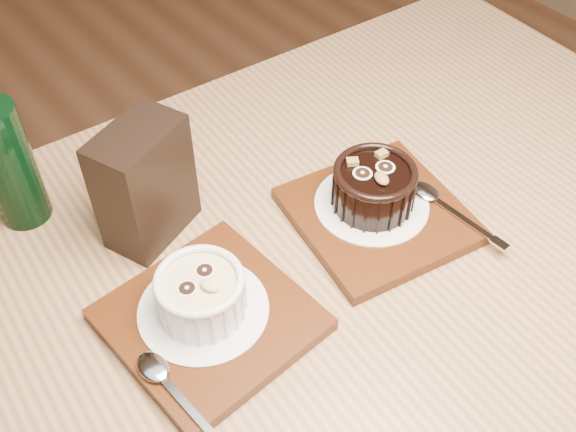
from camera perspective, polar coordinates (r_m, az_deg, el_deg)
name	(u,v)px	position (r m, az deg, el deg)	size (l,w,h in m)	color
table	(307,359)	(0.77, 1.60, -12.04)	(1.25, 0.88, 0.75)	brown
tray_left	(210,319)	(0.68, -6.64, -8.68)	(0.18, 0.18, 0.01)	#4F240D
doily_left	(203,309)	(0.68, -7.17, -7.86)	(0.13, 0.13, 0.00)	white
ramekin_white	(201,293)	(0.65, -7.39, -6.44)	(0.09, 0.09, 0.05)	white
spoon_left	(176,392)	(0.63, -9.50, -14.52)	(0.03, 0.13, 0.01)	silver
tray_right	(378,215)	(0.77, 7.63, 0.06)	(0.18, 0.18, 0.01)	#4F240D
doily_right	(372,204)	(0.77, 7.09, 1.02)	(0.13, 0.13, 0.00)	white
ramekin_dark	(374,185)	(0.75, 7.29, 2.61)	(0.09, 0.09, 0.06)	black
spoon_right	(449,207)	(0.78, 13.44, 0.72)	(0.03, 0.13, 0.01)	silver
condiment_stand	(145,184)	(0.73, -12.04, 2.68)	(0.10, 0.06, 0.14)	black
green_bottle	(6,160)	(0.78, -22.74, 4.37)	(0.06, 0.06, 0.21)	black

